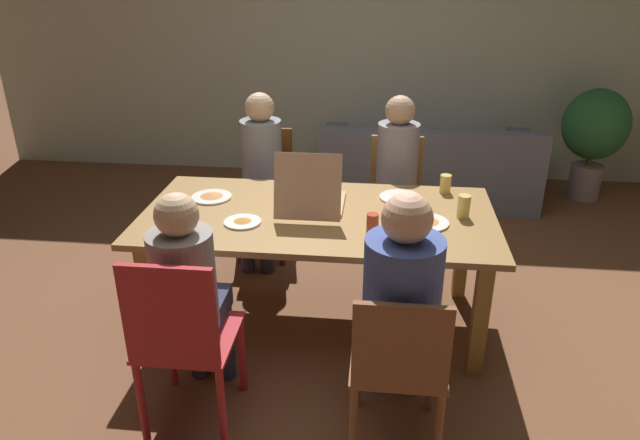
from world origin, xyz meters
The scene contains 21 objects.
ground_plane centered at (0.00, 0.00, 0.00)m, with size 20.00×20.00×0.00m, color brown.
back_wall centered at (0.00, 2.80, 1.36)m, with size 7.29×0.12×2.72m, color beige.
dining_table centered at (0.00, 0.00, 0.64)m, with size 2.00×1.02×0.73m.
chair_0 centered at (-0.50, 0.95, 0.48)m, with size 0.39×0.43×0.92m.
person_0 centered at (-0.50, 0.81, 0.71)m, with size 0.29×0.49×1.22m.
chair_1 centered at (-0.50, -0.96, 0.53)m, with size 0.42×0.44×0.94m.
person_1 centered at (-0.50, -0.80, 0.68)m, with size 0.29×0.48×1.17m.
chair_2 centered at (0.45, -1.00, 0.49)m, with size 0.41×0.45×0.86m.
person_2 centered at (0.45, -0.85, 0.72)m, with size 0.33×0.55×1.23m.
chair_3 centered at (0.45, 0.92, 0.50)m, with size 0.39×0.40×0.90m.
person_3 centered at (0.45, 0.77, 0.71)m, with size 0.28×0.49×1.23m.
pizza_box_0 centered at (-0.05, 0.08, 0.78)m, with size 0.37×0.46×0.38m.
plate_0 centered at (0.60, -0.07, 0.74)m, with size 0.25×0.25×0.03m.
plate_1 centered at (-0.67, 0.16, 0.74)m, with size 0.24×0.24×0.03m.
plate_2 centered at (-0.40, -0.17, 0.74)m, with size 0.20×0.20×0.03m.
plate_3 centered at (0.47, 0.28, 0.73)m, with size 0.25×0.25×0.01m.
drinking_glass_0 centered at (0.74, 0.41, 0.78)m, with size 0.07×0.07×0.11m, color #E4C563.
drinking_glass_1 centered at (0.81, 0.04, 0.79)m, with size 0.07×0.07×0.13m, color #E5C762.
drinking_glass_2 centered at (0.31, -0.27, 0.79)m, with size 0.06×0.06×0.13m, color #BE452A.
couch centered at (0.76, 2.10, 0.26)m, with size 1.92×0.86×0.73m.
potted_plant centered at (2.23, 2.28, 0.64)m, with size 0.57×0.57×1.01m.
Camera 1 is at (0.34, -3.01, 2.06)m, focal length 32.72 mm.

